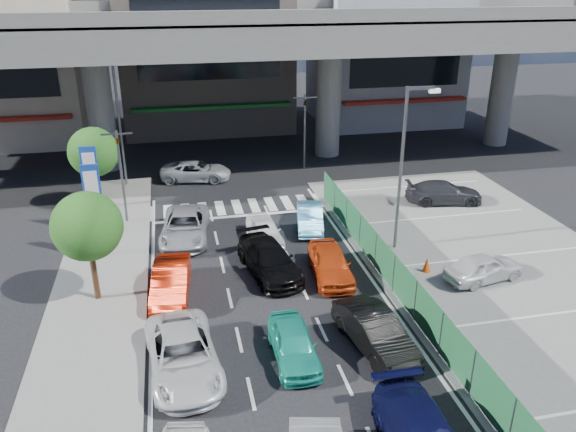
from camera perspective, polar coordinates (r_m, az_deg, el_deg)
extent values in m
plane|color=black|center=(21.75, -0.73, -11.94)|extent=(120.00, 120.00, 0.00)
cube|color=slate|center=(27.25, 21.80, -5.86)|extent=(12.00, 28.00, 0.06)
cube|color=slate|center=(25.05, -18.70, -7.97)|extent=(4.00, 30.00, 0.12)
cylinder|color=#63635E|center=(40.59, -18.52, 9.99)|extent=(1.80, 1.80, 8.00)
cylinder|color=#63635E|center=(41.92, 4.12, 11.51)|extent=(1.80, 1.80, 8.00)
cylinder|color=#63635E|center=(47.69, 20.86, 11.52)|extent=(1.80, 1.80, 8.00)
cube|color=#63635E|center=(39.72, -7.41, 18.03)|extent=(64.00, 14.00, 2.00)
cube|color=#63635E|center=(32.87, -6.39, 19.27)|extent=(64.00, 0.40, 0.90)
cube|color=#63635E|center=(46.39, -8.32, 20.34)|extent=(64.00, 0.40, 0.90)
cube|color=#AC9F8B|center=(51.34, -27.01, 14.15)|extent=(12.00, 10.00, 13.00)
cube|color=gray|center=(50.78, -8.52, 17.39)|extent=(14.00, 10.00, 15.00)
cube|color=#166F24|center=(46.48, -7.69, 11.03)|extent=(12.60, 1.60, 0.25)
cube|color=black|center=(45.73, -8.08, 17.73)|extent=(11.20, 0.10, 6.75)
cube|color=gray|center=(53.50, 9.72, 15.99)|extent=(12.00, 10.00, 12.00)
cube|color=#AB2015|center=(49.37, 11.62, 11.48)|extent=(10.80, 1.60, 0.25)
cube|color=black|center=(48.83, 11.96, 15.86)|extent=(9.60, 0.10, 5.40)
cylinder|color=#595B60|center=(31.17, -16.52, 3.73)|extent=(0.14, 0.14, 5.20)
cube|color=#595B60|center=(30.49, -17.03, 7.97)|extent=(1.60, 0.08, 0.08)
imported|color=black|center=(30.57, -16.97, 7.43)|extent=(0.26, 1.24, 0.50)
cylinder|color=#595B60|center=(38.80, 1.69, 8.46)|extent=(0.14, 0.14, 5.20)
cube|color=#595B60|center=(38.25, 1.73, 11.94)|extent=(1.60, 0.08, 0.08)
imported|color=black|center=(38.31, 1.73, 11.50)|extent=(0.26, 1.24, 0.50)
cylinder|color=#595B60|center=(27.03, 11.38, 4.41)|extent=(0.16, 0.16, 8.00)
cube|color=#595B60|center=(26.30, 13.30, 12.54)|extent=(1.40, 0.15, 0.15)
cube|color=silver|center=(26.63, 14.66, 12.21)|extent=(0.50, 0.22, 0.18)
cylinder|color=#595B60|center=(36.56, -16.72, 8.83)|extent=(0.16, 0.16, 8.00)
cube|color=#595B60|center=(35.80, -16.47, 14.96)|extent=(1.40, 0.15, 0.15)
cube|color=silver|center=(35.78, -15.29, 14.84)|extent=(0.50, 0.22, 0.18)
cylinder|color=#595B60|center=(28.13, -18.64, -2.01)|extent=(0.10, 0.10, 2.20)
cube|color=#163A9C|center=(27.34, -19.20, 1.98)|extent=(0.80, 0.12, 3.00)
cube|color=white|center=(27.28, -19.21, 1.92)|extent=(0.60, 0.02, 2.40)
cylinder|color=#595B60|center=(30.92, -18.88, 0.27)|extent=(0.10, 0.10, 2.20)
cube|color=#163A9C|center=(30.20, -19.39, 3.94)|extent=(0.80, 0.12, 3.00)
cube|color=white|center=(30.14, -19.41, 3.89)|extent=(0.60, 0.02, 2.40)
cylinder|color=#382314|center=(24.50, -19.04, -5.69)|extent=(0.24, 0.24, 2.40)
sphere|color=#174915|center=(23.56, -19.73, -0.99)|extent=(2.80, 2.80, 2.80)
cylinder|color=#382314|center=(34.15, -18.69, 2.65)|extent=(0.24, 0.24, 2.40)
sphere|color=#174915|center=(33.48, -19.17, 6.17)|extent=(2.80, 2.80, 2.80)
imported|color=silver|center=(19.93, -10.60, -13.69)|extent=(2.74, 5.16, 1.38)
imported|color=teal|center=(20.22, 0.57, -12.84)|extent=(1.50, 3.67, 1.24)
imported|color=black|center=(20.94, 8.82, -11.51)|extent=(2.22, 4.39, 1.38)
imported|color=red|center=(24.26, -11.80, -6.50)|extent=(1.86, 4.31, 1.38)
imported|color=black|center=(25.48, -1.94, -4.43)|extent=(2.76, 5.03, 1.38)
imported|color=#C23A0F|center=(25.22, 4.33, -4.81)|extent=(1.93, 4.16, 1.38)
imported|color=#9A9BA1|center=(29.21, -10.41, -1.04)|extent=(2.88, 5.21, 1.38)
imported|color=white|center=(28.44, -2.39, -1.50)|extent=(1.67, 3.71, 1.24)
imported|color=#4896BF|center=(29.96, 2.22, -0.17)|extent=(2.02, 3.93, 1.23)
imported|color=#B9BBC1|center=(37.56, -9.34, 4.52)|extent=(4.87, 2.91, 1.27)
imported|color=silver|center=(26.30, 19.24, -4.94)|extent=(3.85, 2.15, 1.24)
imported|color=#2C2C31|center=(34.46, 15.55, 2.34)|extent=(4.70, 2.59, 1.29)
cone|color=#D5460B|center=(26.38, 13.92, -4.81)|extent=(0.48, 0.48, 0.72)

